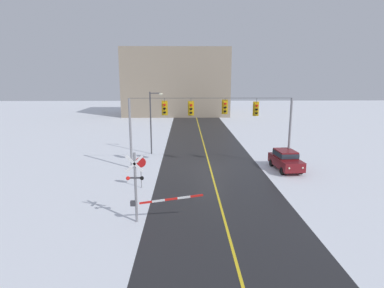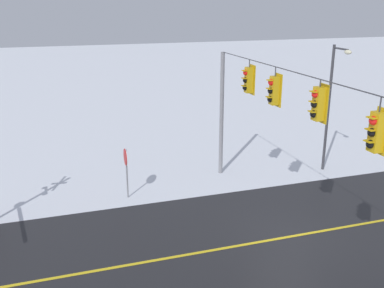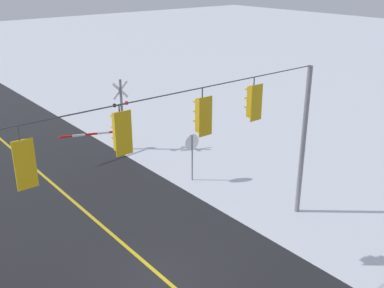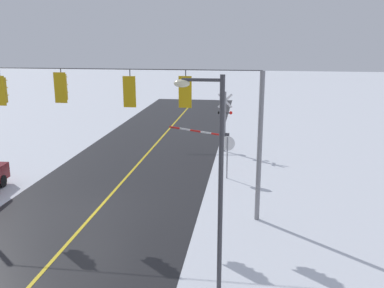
# 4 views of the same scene
# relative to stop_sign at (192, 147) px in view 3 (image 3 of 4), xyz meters

# --- Properties ---
(ground_plane) EXTENTS (160.00, 160.00, 0.00)m
(ground_plane) POSITION_rel_stop_sign_xyz_m (5.45, 5.15, -1.71)
(ground_plane) COLOR silver
(signal_span) EXTENTS (14.20, 0.47, 6.22)m
(signal_span) POSITION_rel_stop_sign_xyz_m (5.37, 5.14, 2.70)
(signal_span) COLOR gray
(signal_span) RESTS_ON ground
(stop_sign) EXTENTS (0.80, 0.09, 2.35)m
(stop_sign) POSITION_rel_stop_sign_xyz_m (0.00, 0.00, 0.00)
(stop_sign) COLOR gray
(stop_sign) RESTS_ON ground
(railroad_crossing) EXTENTS (4.22, 0.31, 4.00)m
(railroad_crossing) POSITION_rel_stop_sign_xyz_m (0.81, -5.55, 0.29)
(railroad_crossing) COLOR gray
(railroad_crossing) RESTS_ON ground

